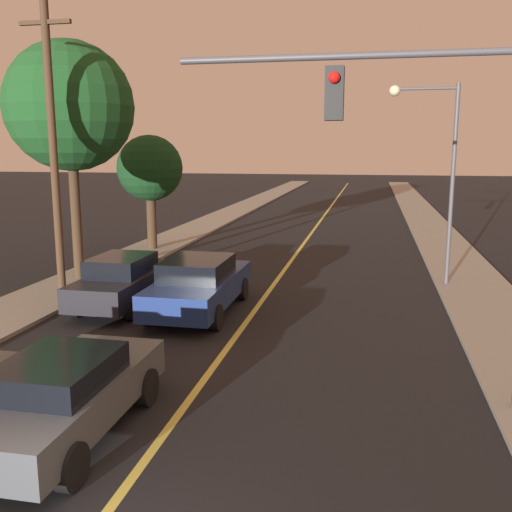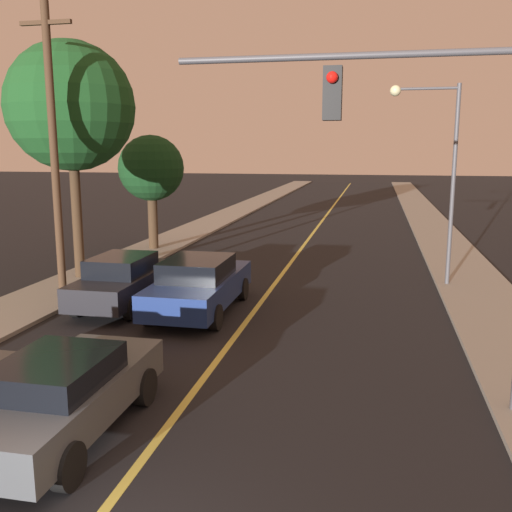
{
  "view_description": "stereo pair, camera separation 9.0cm",
  "coord_description": "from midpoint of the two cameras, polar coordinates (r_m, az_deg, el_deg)",
  "views": [
    {
      "loc": [
        3.23,
        -4.82,
        4.67
      ],
      "look_at": [
        0.0,
        11.1,
        1.6
      ],
      "focal_mm": 40.0,
      "sensor_mm": 36.0,
      "label": 1
    },
    {
      "loc": [
        3.32,
        -4.8,
        4.67
      ],
      "look_at": [
        0.0,
        11.1,
        1.6
      ],
      "focal_mm": 40.0,
      "sensor_mm": 36.0,
      "label": 2
    }
  ],
  "objects": [
    {
      "name": "sidewalk_left",
      "position": [
        42.27,
        -2.32,
        4.44
      ],
      "size": [
        2.5,
        80.0,
        0.12
      ],
      "color": "gray",
      "rests_on": "ground"
    },
    {
      "name": "road_surface",
      "position": [
        41.21,
        6.85,
        4.14
      ],
      "size": [
        10.99,
        80.0,
        0.01
      ],
      "color": "black",
      "rests_on": "ground"
    },
    {
      "name": "tree_left_near",
      "position": [
        21.1,
        -18.26,
        13.97
      ],
      "size": [
        4.4,
        4.4,
        8.17
      ],
      "color": "#3D2B1C",
      "rests_on": "ground"
    },
    {
      "name": "sidewalk_right",
      "position": [
        41.22,
        16.26,
        3.86
      ],
      "size": [
        2.5,
        80.0,
        0.12
      ],
      "color": "gray",
      "rests_on": "ground"
    },
    {
      "name": "traffic_signal_mast",
      "position": [
        10.25,
        18.09,
        9.24
      ],
      "size": [
        6.19,
        0.42,
        6.34
      ],
      "color": "#47474C",
      "rests_on": "ground"
    },
    {
      "name": "car_outer_lane_second",
      "position": [
        17.54,
        -13.2,
        -2.35
      ],
      "size": [
        1.85,
        4.62,
        1.55
      ],
      "color": "black",
      "rests_on": "ground"
    },
    {
      "name": "car_near_lane_front",
      "position": [
        10.01,
        -18.86,
        -12.95
      ],
      "size": [
        1.89,
        4.39,
        1.42
      ],
      "color": "#474C51",
      "rests_on": "ground"
    },
    {
      "name": "streetlamp_right",
      "position": [
        20.05,
        17.45,
        9.59
      ],
      "size": [
        2.25,
        0.36,
        6.62
      ],
      "color": "#47474C",
      "rests_on": "ground"
    },
    {
      "name": "utility_pole_left",
      "position": [
        18.24,
        -19.75,
        9.96
      ],
      "size": [
        1.6,
        0.24,
        8.69
      ],
      "color": "#422D1E",
      "rests_on": "ground"
    },
    {
      "name": "tree_left_far",
      "position": [
        26.5,
        -10.66,
        8.54
      ],
      "size": [
        2.96,
        2.96,
        5.16
      ],
      "color": "#3D2B1C",
      "rests_on": "ground"
    },
    {
      "name": "car_near_lane_second",
      "position": [
        16.47,
        -5.86,
        -2.84
      ],
      "size": [
        2.06,
        5.04,
        1.62
      ],
      "color": "navy",
      "rests_on": "ground"
    }
  ]
}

